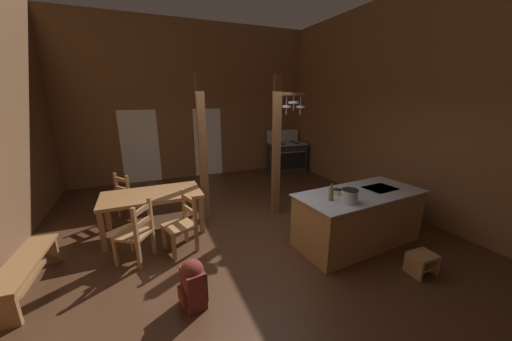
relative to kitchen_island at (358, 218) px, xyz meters
name	(u,v)px	position (x,y,z in m)	size (l,w,h in m)	color
ground_plane	(249,245)	(-1.69, 0.69, -0.50)	(7.86, 9.51, 0.10)	#422819
wall_back	(194,103)	(-1.69, 5.12, 1.78)	(7.86, 0.14, 4.46)	brown
wall_right	(416,106)	(1.91, 0.69, 1.78)	(0.14, 9.51, 4.46)	brown
glazed_door_back_left	(140,147)	(-3.28, 5.04, 0.58)	(1.00, 0.01, 2.05)	white
glazed_panel_back_right	(208,143)	(-1.34, 5.04, 0.58)	(0.84, 0.01, 2.05)	white
kitchen_island	(358,218)	(0.00, 0.00, 0.00)	(2.23, 1.13, 0.90)	olive
stove_range	(287,156)	(1.16, 4.49, 0.03)	(1.18, 0.87, 1.32)	#2C2C2C
support_post_with_pot_rack	(278,143)	(-0.69, 1.62, 1.06)	(0.67, 0.22, 2.81)	brown
support_post_center	(203,151)	(-2.15, 1.90, 0.95)	(0.14, 0.14, 2.81)	brown
step_stool	(422,262)	(0.24, -1.02, -0.27)	(0.37, 0.29, 0.30)	#9E7044
dining_table	(152,198)	(-3.14, 1.75, 0.20)	(1.70, 0.91, 0.74)	olive
ladderback_chair_near_window	(137,233)	(-3.42, 0.87, 0.00)	(0.61, 0.61, 0.95)	#9E7044
ladderback_chair_by_post	(130,196)	(-3.55, 2.59, 0.00)	(0.62, 0.62, 0.95)	#9E7044
ladderback_chair_at_table_end	(182,224)	(-2.75, 0.92, 0.00)	(0.55, 0.55, 0.95)	#9E7044
bench_along_left_wall	(25,270)	(-4.72, 0.70, -0.15)	(0.44, 1.37, 0.44)	olive
backpack	(193,282)	(-2.82, -0.37, -0.13)	(0.34, 0.35, 0.60)	maroon
stockpot_on_counter	(350,196)	(-0.48, -0.27, 0.55)	(0.31, 0.24, 0.21)	#A8AAB2
mixing_bowl_on_counter	(338,192)	(-0.39, 0.10, 0.49)	(0.20, 0.20, 0.07)	#B2A893
bottle_tall_on_counter	(331,194)	(-0.67, -0.09, 0.56)	(0.08, 0.08, 0.26)	brown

